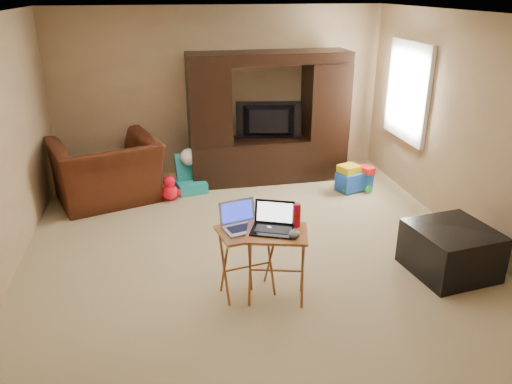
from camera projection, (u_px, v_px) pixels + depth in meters
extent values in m
plane|color=beige|center=(253.00, 251.00, 5.57)|extent=(5.50, 5.50, 0.00)
plane|color=silver|center=(252.00, 15.00, 4.62)|extent=(5.50, 5.50, 0.00)
plane|color=tan|center=(220.00, 92.00, 7.59)|extent=(5.00, 0.00, 5.00)
plane|color=tan|center=(347.00, 296.00, 2.60)|extent=(5.00, 0.00, 5.00)
plane|color=tan|center=(474.00, 132.00, 5.52)|extent=(0.00, 5.50, 5.50)
plane|color=white|center=(409.00, 91.00, 6.87)|extent=(0.00, 1.20, 1.20)
cube|color=white|center=(408.00, 91.00, 6.87)|extent=(0.06, 1.14, 1.34)
cube|color=black|center=(268.00, 118.00, 7.31)|extent=(2.33, 0.62, 1.90)
imported|color=black|center=(269.00, 122.00, 7.28)|extent=(0.97, 0.29, 0.56)
imported|color=#45190E|center=(107.00, 171.00, 6.74)|extent=(1.63, 1.53, 0.86)
cube|color=black|center=(451.00, 250.00, 5.09)|extent=(0.87, 0.87, 0.49)
cube|color=#A86E28|center=(248.00, 263.00, 4.69)|extent=(0.59, 0.50, 0.68)
cube|color=#A15527|center=(276.00, 266.00, 4.60)|extent=(0.63, 0.56, 0.71)
cube|color=#A5A5A9|center=(243.00, 218.00, 4.54)|extent=(0.42, 0.37, 0.24)
cube|color=black|center=(272.00, 219.00, 4.43)|extent=(0.46, 0.42, 0.24)
ellipsoid|color=white|center=(269.00, 229.00, 4.52)|extent=(0.13, 0.16, 0.06)
ellipsoid|color=#404146|center=(294.00, 234.00, 4.36)|extent=(0.13, 0.16, 0.06)
cylinder|color=red|center=(297.00, 215.00, 4.53)|extent=(0.07, 0.07, 0.22)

